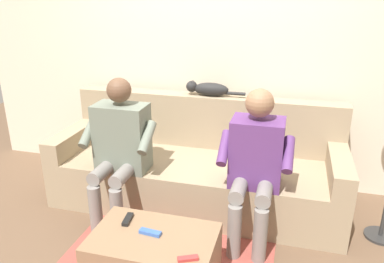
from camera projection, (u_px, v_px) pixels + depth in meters
ground_plane at (173, 248)px, 2.82m from camera, size 8.00×8.00×0.00m
back_wall at (213, 40)px, 3.50m from camera, size 4.86×0.06×2.73m
couch at (198, 168)px, 3.39m from camera, size 2.48×0.88×0.90m
coffee_table at (154, 260)px, 2.41m from camera, size 0.78×0.50×0.37m
person_left_seated at (255, 159)px, 2.76m from camera, size 0.53×0.55×1.15m
person_right_seated at (120, 144)px, 3.01m from camera, size 0.57×0.53×1.17m
cat_on_backrest at (208, 89)px, 3.42m from camera, size 0.54×0.12×0.13m
remote_black at (128, 219)px, 2.50m from camera, size 0.06×0.14×0.02m
remote_red at (188, 259)px, 2.13m from camera, size 0.12×0.08×0.02m
remote_blue at (150, 232)px, 2.36m from camera, size 0.14×0.06×0.02m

